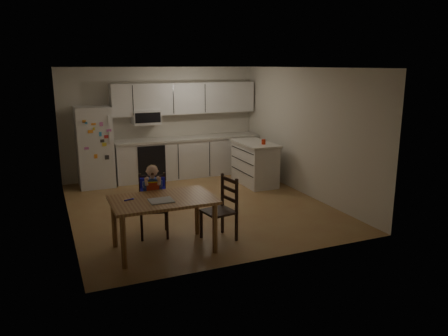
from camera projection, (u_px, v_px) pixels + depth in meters
room at (189, 135)px, 8.22m from camera, size 4.52×5.01×2.51m
refrigerator at (95, 147)px, 9.23m from camera, size 0.72×0.70×1.70m
kitchen_run at (186, 139)px, 10.08m from camera, size 3.37×0.62×2.15m
kitchen_island at (255, 163)px, 9.49m from camera, size 0.65×1.25×0.92m
red_cup at (264, 142)px, 9.14m from camera, size 0.08×0.08×0.11m
dining_table at (163, 206)px, 6.03m from camera, size 1.41×0.91×0.76m
napkin at (161, 201)px, 5.89m from camera, size 0.32×0.28×0.01m
toddler_spoon at (128, 200)px, 5.92m from camera, size 0.12×0.06×0.02m
chair_booster at (153, 193)px, 6.58m from camera, size 0.49×0.49×1.10m
chair_side at (224, 204)px, 6.47m from camera, size 0.49×0.49×0.95m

